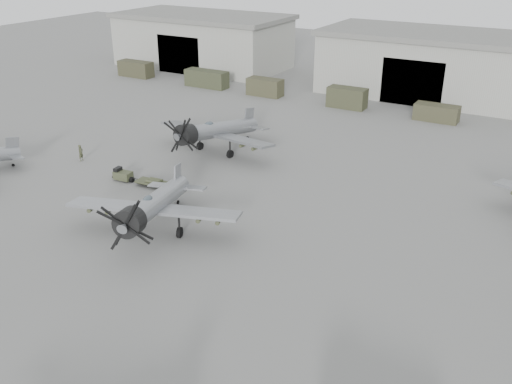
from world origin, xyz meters
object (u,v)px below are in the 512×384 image
Objects in this scene: tug_trailer at (135,178)px; ground_crew at (81,153)px; aircraft_mid_1 at (152,206)px; aircraft_far_0 at (213,131)px.

tug_trailer is 8.53m from ground_crew.
aircraft_far_0 is at bearing 90.86° from aircraft_mid_1.
ground_crew reaches higher than tug_trailer.
aircraft_mid_1 is 2.16× the size of tug_trailer.
aircraft_far_0 is 2.23× the size of tug_trailer.
aircraft_far_0 reaches higher than tug_trailer.
aircraft_mid_1 is at bearing -64.22° from aircraft_far_0.
aircraft_far_0 is 13.37m from ground_crew.
aircraft_far_0 is at bearing -59.16° from ground_crew.
ground_crew is (-16.26, 8.52, -1.56)m from aircraft_mid_1.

